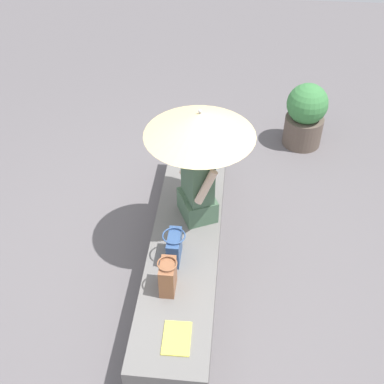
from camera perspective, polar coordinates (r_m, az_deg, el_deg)
ground_plane at (r=4.66m, az=-0.60°, el=-8.02°), size 14.00×14.00×0.00m
stone_bench at (r=4.50m, az=-0.62°, el=-6.24°), size 2.82×0.59×0.43m
person_seated at (r=4.23m, az=0.66°, el=1.26°), size 0.51×0.40×0.90m
parasol at (r=3.87m, az=0.91°, el=7.92°), size 0.91×0.91×1.11m
handbag_black at (r=3.81m, az=-2.83°, el=-9.77°), size 0.20×0.15×0.30m
tote_bag_canvas at (r=4.02m, az=-2.08°, el=-6.38°), size 0.25×0.19×0.27m
magazine at (r=3.66m, az=-1.78°, el=-16.64°), size 0.28×0.21×0.01m
planter_near at (r=6.02m, az=13.06°, el=8.72°), size 0.48×0.48×0.79m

